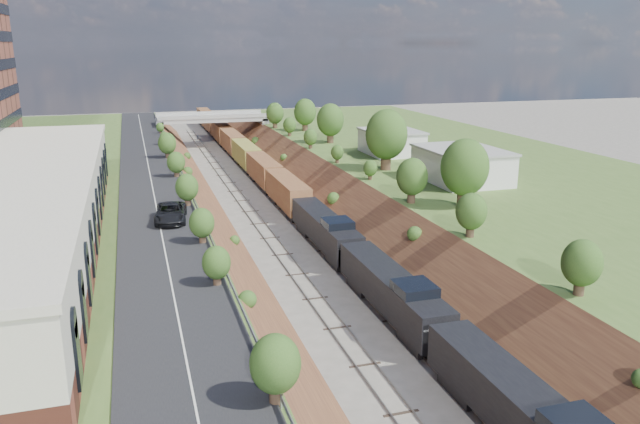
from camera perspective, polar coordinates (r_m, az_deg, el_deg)
platform_left at (r=83.24m, az=-27.05°, el=-0.43°), size 44.00×180.00×5.00m
platform_right at (r=96.12m, az=15.27°, el=2.62°), size 44.00×180.00×5.00m
embankment_left at (r=82.69m, az=-11.73°, el=-0.94°), size 10.00×180.00×10.00m
embankment_right at (r=87.22m, az=2.79°, el=0.21°), size 10.00×180.00×10.00m
rail_left_track at (r=83.74m, az=-6.01°, el=-0.43°), size 1.58×180.00×0.18m
rail_right_track at (r=84.82m, az=-2.56°, el=-0.16°), size 1.58×180.00×0.18m
road at (r=81.22m, az=-15.08°, el=2.24°), size 8.00×180.00×0.10m
guardrail at (r=81.13m, az=-12.21°, el=2.77°), size 0.10×171.00×0.70m
commercial_building at (r=59.91m, az=-26.45°, el=0.05°), size 14.30×62.30×7.00m
overpass at (r=143.46m, az=-9.84°, el=7.91°), size 24.50×8.30×7.40m
white_building_near at (r=83.70m, az=12.82°, el=4.12°), size 9.00×12.00×4.00m
white_building_far at (r=102.92m, az=6.55°, el=6.30°), size 8.00×10.00×3.60m
tree_right_large at (r=69.85m, az=13.10°, el=3.95°), size 5.25×5.25×7.61m
tree_left_crest at (r=42.62m, az=-8.08°, el=-6.26°), size 2.45×2.45×3.55m
freight_train at (r=108.51m, az=-5.94°, el=4.52°), size 2.99×168.34×4.55m
suv at (r=64.57m, az=-13.49°, el=-0.06°), size 3.71×6.80×1.81m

